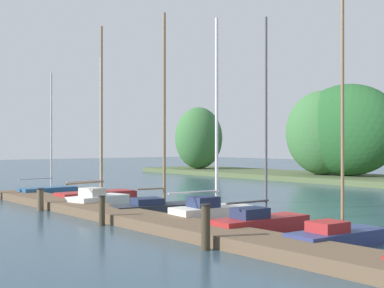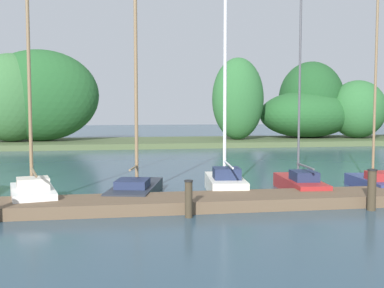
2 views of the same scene
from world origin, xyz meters
name	(u,v)px [view 1 (image 1 of 2)]	position (x,y,z in m)	size (l,w,h in m)	color
dock_pier	(136,218)	(0.00, 12.02, 0.17)	(24.26, 1.80, 0.35)	brown
sailboat_0	(50,191)	(-10.60, 13.53, 0.35)	(1.17, 3.25, 6.59)	#285684
sailboat_1	(99,195)	(-7.11, 14.50, 0.30)	(1.37, 4.05, 7.09)	maroon
sailboat_2	(99,197)	(-4.73, 13.21, 0.48)	(1.77, 3.32, 7.99)	white
sailboat_3	(160,203)	(-1.53, 14.19, 0.41)	(2.17, 4.09, 8.11)	#232833
sailboat_4	(214,209)	(1.58, 14.29, 0.47)	(1.48, 3.51, 7.33)	silver
sailboat_5	(262,221)	(4.21, 14.01, 0.36)	(1.30, 3.68, 6.83)	maroon
sailboat_6	(339,233)	(7.06, 13.99, 0.37)	(1.33, 3.32, 7.06)	navy
mooring_piling_1	(40,199)	(-5.43, 10.81, 0.48)	(0.31, 0.31, 0.94)	brown
mooring_piling_2	(102,210)	(-0.25, 10.81, 0.52)	(0.24, 0.24, 1.03)	#3D3323
mooring_piling_3	(206,227)	(5.14, 10.84, 0.61)	(0.28, 0.28, 1.21)	#3D3323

